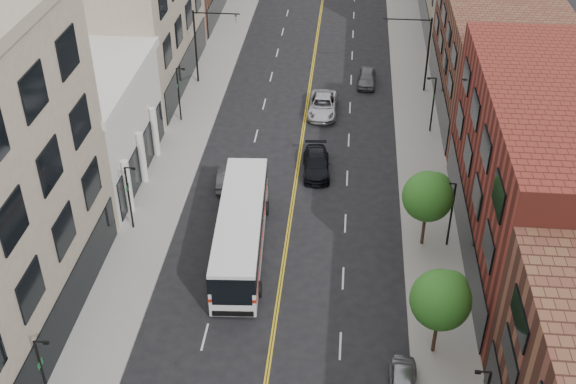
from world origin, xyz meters
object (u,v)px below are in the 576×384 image
(city_bus, at_px, (241,228))
(car_lane_behind, at_px, (227,177))
(car_lane_b, at_px, (323,105))
(car_lane_c, at_px, (367,78))
(car_lane_a, at_px, (316,164))

(city_bus, height_order, car_lane_behind, city_bus)
(car_lane_b, distance_m, car_lane_c, 7.49)
(car_lane_a, distance_m, car_lane_c, 16.82)
(car_lane_b, height_order, car_lane_c, car_lane_b)
(car_lane_behind, xyz_separation_m, car_lane_b, (6.79, 12.47, 0.14))
(car_lane_a, relative_size, car_lane_b, 0.91)
(car_lane_a, relative_size, car_lane_c, 1.20)
(car_lane_behind, height_order, car_lane_b, car_lane_b)
(car_lane_behind, bearing_deg, car_lane_c, -123.78)
(car_lane_behind, bearing_deg, city_bus, 102.09)
(city_bus, relative_size, car_lane_a, 2.62)
(car_lane_b, bearing_deg, car_lane_behind, -117.91)
(city_bus, height_order, car_lane_c, city_bus)
(city_bus, bearing_deg, car_lane_a, 63.57)
(city_bus, bearing_deg, car_lane_c, 68.98)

